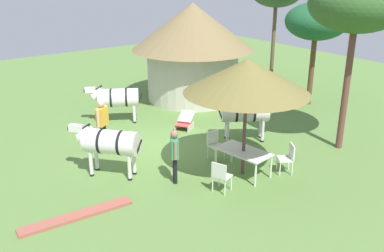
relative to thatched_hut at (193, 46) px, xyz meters
The scene contains 16 objects.
ground_plane 6.10m from the thatched_hut, 44.81° to the right, with size 36.00×36.00×0.00m, color #5B803E.
thatched_hut is the anchor object (origin of this frame).
shade_umbrella 7.74m from the thatched_hut, 25.28° to the right, with size 3.51×3.51×3.43m.
patio_dining_table 7.92m from the thatched_hut, 25.28° to the right, with size 1.70×1.08×0.74m.
patio_chair_west_end 8.93m from the thatched_hut, 31.37° to the right, with size 0.56×0.55×0.90m.
patio_chair_east_end 8.24m from the thatched_hut, 15.83° to the right, with size 0.60×0.59×0.90m.
patio_chair_near_lawn 6.81m from the thatched_hut, 30.20° to the right, with size 0.42×0.44×0.90m.
guest_beside_umbrella 8.26m from the thatched_hut, 39.82° to the right, with size 0.51×0.38×1.58m.
standing_watcher 6.66m from the thatched_hut, 63.27° to the right, with size 0.44×0.52×1.72m.
striped_lounge_chair 4.46m from the thatched_hut, 40.66° to the right, with size 0.89×0.98×0.58m.
zebra_nearest_camera 8.13m from the thatched_hut, 53.62° to the right, with size 1.83×1.67×1.57m.
zebra_by_umbrella 5.49m from the thatched_hut, 15.83° to the right, with size 1.54×1.99×1.58m.
zebra_toward_hut 4.52m from the thatched_hut, 79.31° to the right, with size 1.39×1.98×1.50m.
acacia_tree_left_background 5.32m from the thatched_hut, 44.79° to the left, with size 2.60×2.60×4.36m.
acacia_tree_behind_hut 7.82m from the thatched_hut, ahead, with size 2.92×2.92×5.57m.
brick_patio_kerb 10.59m from the thatched_hut, 52.25° to the right, with size 2.80×0.36×0.08m, color #A25545.
Camera 1 is at (11.28, -7.27, 5.81)m, focal length 40.05 mm.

